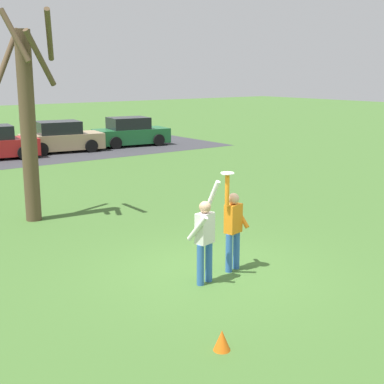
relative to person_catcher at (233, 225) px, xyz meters
name	(u,v)px	position (x,y,z in m)	size (l,w,h in m)	color
ground_plane	(213,272)	(-0.39, 0.17, -0.98)	(120.00, 120.00, 0.00)	#426B2D
person_catcher	(233,225)	(0.00, 0.00, 0.00)	(0.57, 0.49, 2.08)	#3366B7
person_defender	(205,235)	(-0.91, -0.21, 0.00)	(0.60, 0.52, 2.04)	#3366B7
frisbee_disc	(227,173)	(-0.22, -0.05, 1.11)	(0.27, 0.27, 0.02)	white
parked_car_tan	(61,138)	(4.27, 18.32, -0.25)	(4.32, 2.50, 1.59)	tan
parked_car_green	(130,133)	(8.40, 18.28, -0.25)	(4.32, 2.50, 1.59)	#1E6633
bare_tree_tall	(28,117)	(-1.82, 6.30, 1.88)	(1.78, 1.77, 5.65)	brown
field_cone_orange	(222,340)	(-2.34, -2.43, -0.82)	(0.26, 0.26, 0.32)	orange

